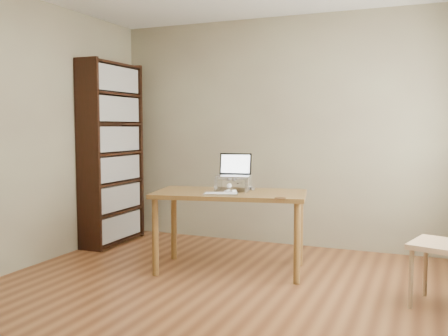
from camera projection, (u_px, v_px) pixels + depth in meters
room at (201, 135)px, 3.64m from camera, size 4.04×4.54×2.64m
bookshelf at (112, 153)px, 5.79m from camera, size 0.30×0.90×2.10m
desk at (230, 202)px, 4.68m from camera, size 1.51×0.96×0.75m
laptop_stand at (233, 182)px, 4.74m from camera, size 0.32×0.25×0.13m
laptop at (235, 171)px, 4.78m from camera, size 0.35×0.32×0.22m
keyboard at (221, 194)px, 4.47m from camera, size 0.33×0.21×0.02m
coaster at (280, 198)px, 4.25m from camera, size 0.10×0.10×0.01m
cat at (238, 184)px, 4.76m from camera, size 0.25×0.48×0.15m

